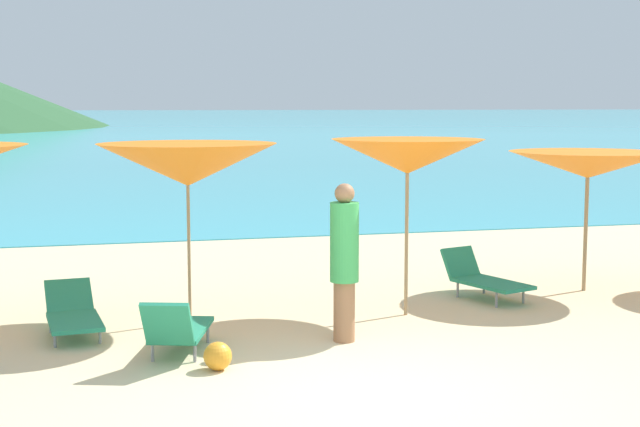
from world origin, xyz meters
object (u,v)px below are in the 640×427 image
(umbrella_4, at_px, (188,165))
(umbrella_6, at_px, (588,165))
(lounge_chair_0, at_px, (73,313))
(beachgoer_0, at_px, (344,258))
(beach_ball, at_px, (218,356))
(umbrella_5, at_px, (407,157))
(lounge_chair_3, at_px, (483,278))
(lounge_chair_6, at_px, (178,328))

(umbrella_4, distance_m, umbrella_6, 5.90)
(umbrella_6, xyz_separation_m, lounge_chair_0, (-7.31, -0.79, -1.61))
(beachgoer_0, bearing_deg, lounge_chair_0, -32.87)
(beach_ball, bearing_deg, umbrella_5, 34.41)
(umbrella_4, height_order, umbrella_6, umbrella_4)
(umbrella_6, distance_m, lounge_chair_3, 2.31)
(umbrella_6, bearing_deg, beachgoer_0, -155.79)
(lounge_chair_0, relative_size, lounge_chair_6, 0.99)
(umbrella_5, height_order, lounge_chair_0, umbrella_5)
(umbrella_6, relative_size, lounge_chair_3, 1.56)
(umbrella_5, xyz_separation_m, umbrella_6, (3.09, 0.83, -0.21))
(lounge_chair_3, height_order, beach_ball, lounge_chair_3)
(beach_ball, bearing_deg, lounge_chair_6, 119.04)
(umbrella_5, bearing_deg, lounge_chair_6, -158.02)
(umbrella_5, relative_size, beachgoer_0, 1.25)
(umbrella_5, xyz_separation_m, beachgoer_0, (-1.15, -1.08, -1.09))
(umbrella_5, relative_size, beach_ball, 7.71)
(lounge_chair_0, xyz_separation_m, lounge_chair_6, (1.12, -1.29, 0.05))
(umbrella_4, relative_size, umbrella_6, 1.06)
(umbrella_4, distance_m, beachgoer_0, 2.38)
(umbrella_5, xyz_separation_m, lounge_chair_3, (1.41, 0.68, -1.78))
(umbrella_4, bearing_deg, lounge_chair_3, 5.00)
(umbrella_4, bearing_deg, lounge_chair_6, -101.09)
(umbrella_5, relative_size, lounge_chair_3, 1.55)
(umbrella_4, xyz_separation_m, lounge_chair_3, (4.19, 0.37, -1.70))
(umbrella_5, bearing_deg, beach_ball, -145.59)
(umbrella_4, xyz_separation_m, lounge_chair_0, (-1.43, -0.27, -1.74))
(umbrella_4, distance_m, lounge_chair_3, 4.54)
(lounge_chair_3, height_order, lounge_chair_6, lounge_chair_6)
(umbrella_4, distance_m, beach_ball, 2.87)
(lounge_chair_3, distance_m, beachgoer_0, 3.18)
(lounge_chair_0, relative_size, lounge_chair_3, 1.04)
(umbrella_6, xyz_separation_m, beachgoer_0, (-4.24, -1.91, -0.88))
(lounge_chair_6, xyz_separation_m, beachgoer_0, (1.94, 0.17, 0.67))
(umbrella_4, relative_size, beachgoer_0, 1.32)
(lounge_chair_3, bearing_deg, umbrella_4, 166.46)
(umbrella_5, distance_m, lounge_chair_3, 2.37)
(umbrella_6, distance_m, beachgoer_0, 4.74)
(lounge_chair_3, bearing_deg, lounge_chair_6, -175.32)
(umbrella_6, height_order, beachgoer_0, umbrella_6)
(umbrella_4, height_order, lounge_chair_6, umbrella_4)
(umbrella_5, relative_size, umbrella_6, 1.00)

